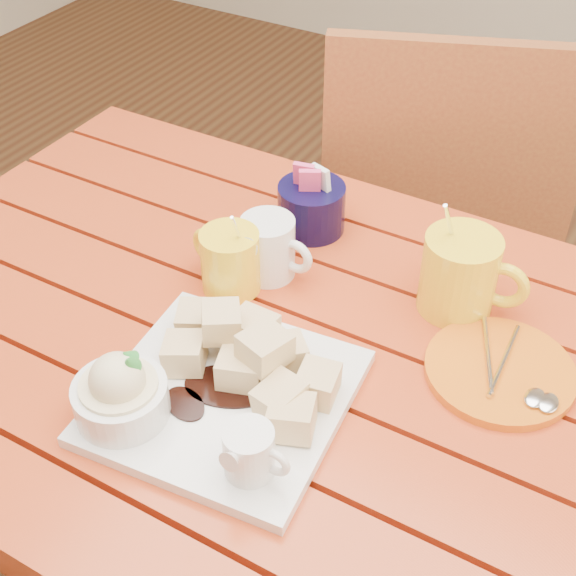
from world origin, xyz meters
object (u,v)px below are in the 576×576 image
Objects in this scene: table at (279,398)px; chair_far at (437,217)px; orange_saucer at (501,372)px; coffee_mug_left at (229,260)px; coffee_mug_right at (462,273)px; dessert_plate at (205,388)px.

chair_far is (-0.02, 0.67, -0.11)m from table.
table is 0.30m from orange_saucer.
coffee_mug_right reaches higher than coffee_mug_left.
table is 7.17× the size of coffee_mug_right.
chair_far reaches higher than orange_saucer.
coffee_mug_left is at bearing -176.66° from orange_saucer.
chair_far is at bearing 91.90° from table.
table is 0.30m from coffee_mug_right.
dessert_plate is at bearing -127.01° from coffee_mug_right.
dessert_plate is (-0.02, -0.14, 0.14)m from table.
coffee_mug_right is 0.18× the size of chair_far.
table is 0.20m from coffee_mug_left.
coffee_mug_left is 0.14× the size of chair_far.
coffee_mug_left is at bearing 59.86° from chair_far.
chair_far is (-0.20, 0.49, -0.28)m from coffee_mug_right.
table is at bearing 70.39° from chair_far.
coffee_mug_right is (0.17, 0.18, 0.17)m from table.
coffee_mug_left reaches higher than table.
coffee_mug_left is 0.73× the size of orange_saucer.
table is 0.20m from dessert_plate.
table is 1.26× the size of chair_far.
coffee_mug_right is 0.14m from orange_saucer.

